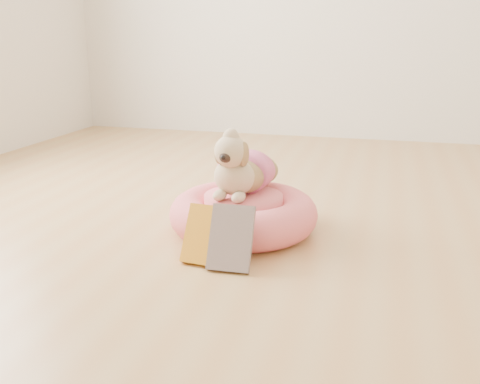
% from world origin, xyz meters
% --- Properties ---
extents(floor, '(4.50, 4.50, 0.00)m').
position_xyz_m(floor, '(0.00, 0.00, 0.00)').
color(floor, tan).
rests_on(floor, ground).
extents(pet_bed, '(0.57, 0.57, 0.15)m').
position_xyz_m(pet_bed, '(-0.16, 0.19, 0.07)').
color(pet_bed, '#F66071').
rests_on(pet_bed, floor).
extents(dog, '(0.29, 0.39, 0.27)m').
position_xyz_m(dog, '(-0.17, 0.22, 0.28)').
color(dog, olive).
rests_on(dog, pet_bed).
extents(book_yellow, '(0.14, 0.13, 0.19)m').
position_xyz_m(book_yellow, '(-0.21, -0.11, 0.09)').
color(book_yellow, yellow).
rests_on(book_yellow, floor).
extents(book_white, '(0.14, 0.13, 0.20)m').
position_xyz_m(book_white, '(-0.11, -0.14, 0.10)').
color(book_white, silver).
rests_on(book_white, floor).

